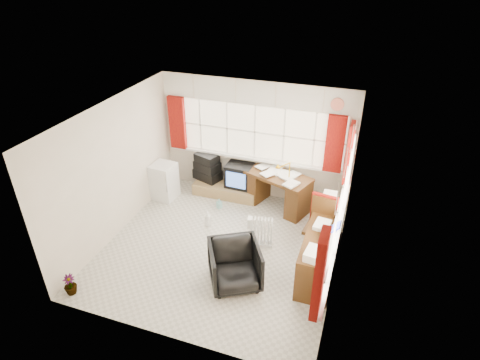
# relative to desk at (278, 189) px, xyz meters

# --- Properties ---
(ground) EXTENTS (4.00, 4.00, 0.00)m
(ground) POSITION_rel_desk_xyz_m (-0.61, -1.64, -0.42)
(ground) COLOR beige
(ground) RESTS_ON ground
(room_walls) EXTENTS (4.00, 4.00, 4.00)m
(room_walls) POSITION_rel_desk_xyz_m (-0.61, -1.64, 1.08)
(room_walls) COLOR beige
(room_walls) RESTS_ON ground
(window_back) EXTENTS (3.70, 0.12, 3.60)m
(window_back) POSITION_rel_desk_xyz_m (-0.61, 0.31, 0.53)
(window_back) COLOR beige
(window_back) RESTS_ON room_walls
(window_right) EXTENTS (0.12, 3.70, 3.60)m
(window_right) POSITION_rel_desk_xyz_m (1.33, -1.64, 0.53)
(window_right) COLOR beige
(window_right) RESTS_ON room_walls
(curtains) EXTENTS (3.83, 3.83, 1.15)m
(curtains) POSITION_rel_desk_xyz_m (0.31, -0.71, 1.04)
(curtains) COLOR #941B08
(curtains) RESTS_ON room_walls
(overhead_cabinets) EXTENTS (3.98, 3.98, 0.48)m
(overhead_cabinets) POSITION_rel_desk_xyz_m (0.37, -0.66, 1.83)
(overhead_cabinets) COLOR silver
(overhead_cabinets) RESTS_ON room_walls
(desk) EXTENTS (1.44, 1.05, 0.79)m
(desk) POSITION_rel_desk_xyz_m (0.00, 0.00, 0.00)
(desk) COLOR #4F2F12
(desk) RESTS_ON ground
(desk_lamp) EXTENTS (0.13, 0.11, 0.38)m
(desk_lamp) POSITION_rel_desk_xyz_m (0.23, -0.08, 0.59)
(desk_lamp) COLOR yellow
(desk_lamp) RESTS_ON desk
(task_chair) EXTENTS (0.52, 0.54, 1.10)m
(task_chair) POSITION_rel_desk_xyz_m (1.03, -1.13, 0.16)
(task_chair) COLOR black
(task_chair) RESTS_ON ground
(office_chair) EXTENTS (1.06, 1.07, 0.72)m
(office_chair) POSITION_rel_desk_xyz_m (-0.09, -2.35, -0.06)
(office_chair) COLOR black
(office_chair) RESTS_ON ground
(radiator) EXTENTS (0.42, 0.23, 0.59)m
(radiator) POSITION_rel_desk_xyz_m (0.05, -1.33, -0.18)
(radiator) COLOR white
(radiator) RESTS_ON ground
(credenza) EXTENTS (0.50, 2.00, 0.85)m
(credenza) POSITION_rel_desk_xyz_m (1.12, -1.44, -0.03)
(credenza) COLOR #4F2F12
(credenza) RESTS_ON ground
(file_tray) EXTENTS (0.28, 0.34, 0.11)m
(file_tray) POSITION_rel_desk_xyz_m (1.24, -1.70, 0.39)
(file_tray) COLOR black
(file_tray) RESTS_ON credenza
(tv_bench) EXTENTS (1.40, 0.50, 0.25)m
(tv_bench) POSITION_rel_desk_xyz_m (-1.16, 0.08, -0.29)
(tv_bench) COLOR #A17D50
(tv_bench) RESTS_ON ground
(crt_tv) EXTENTS (0.58, 0.55, 0.51)m
(crt_tv) POSITION_rel_desk_xyz_m (-0.87, 0.18, 0.09)
(crt_tv) COLOR black
(crt_tv) RESTS_ON tv_bench
(hifi_stack) EXTENTS (0.66, 0.53, 0.61)m
(hifi_stack) POSITION_rel_desk_xyz_m (-1.64, 0.21, 0.12)
(hifi_stack) COLOR black
(hifi_stack) RESTS_ON tv_bench
(mini_fridge) EXTENTS (0.50, 0.51, 0.79)m
(mini_fridge) POSITION_rel_desk_xyz_m (-2.36, -0.43, -0.02)
(mini_fridge) COLOR white
(mini_fridge) RESTS_ON ground
(spray_bottle_a) EXTENTS (0.17, 0.17, 0.31)m
(spray_bottle_a) POSITION_rel_desk_xyz_m (-1.10, -1.08, -0.26)
(spray_bottle_a) COLOR white
(spray_bottle_a) RESTS_ON ground
(spray_bottle_b) EXTENTS (0.13, 0.14, 0.21)m
(spray_bottle_b) POSITION_rel_desk_xyz_m (-1.11, -0.44, -0.31)
(spray_bottle_b) COLOR #81C0BE
(spray_bottle_b) RESTS_ON ground
(flower_vase) EXTENTS (0.22, 0.22, 0.35)m
(flower_vase) POSITION_rel_desk_xyz_m (-2.41, -3.40, -0.25)
(flower_vase) COLOR black
(flower_vase) RESTS_ON ground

